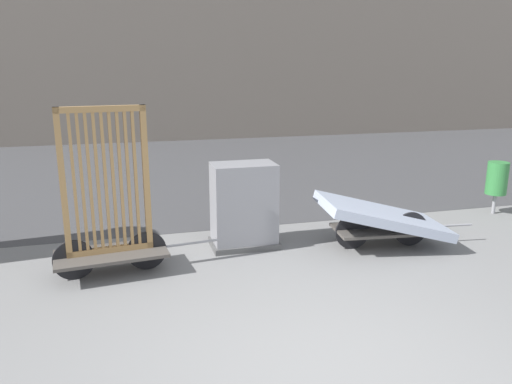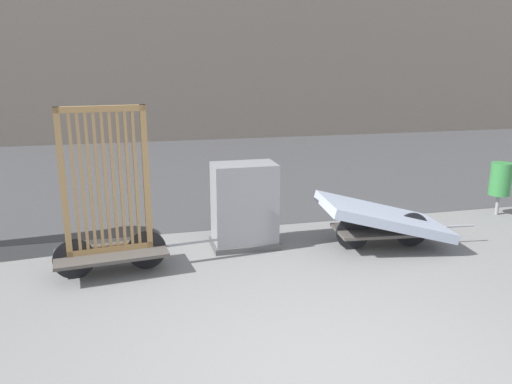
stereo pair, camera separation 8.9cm
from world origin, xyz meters
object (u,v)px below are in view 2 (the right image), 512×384
Objects in this scene: trash_bin at (500,179)px; bike_cart_with_mattress at (384,219)px; bike_cart_with_bedframe at (109,217)px; utility_cabinet at (244,208)px.

bike_cart_with_mattress is at bearing -159.86° from trash_bin.
bike_cart_with_bedframe is 3.66m from bike_cart_with_mattress.
bike_cart_with_bedframe is 1.87m from utility_cabinet.
bike_cart_with_mattress is 1.91× the size of utility_cabinet.
trash_bin is (2.69, 0.99, 0.19)m from bike_cart_with_mattress.
trash_bin is at bearing 26.21° from bike_cart_with_mattress.
bike_cart_with_bedframe is at bearing -171.16° from trash_bin.
utility_cabinet is 1.32× the size of trash_bin.
bike_cart_with_bedframe is 1.72× the size of utility_cabinet.
utility_cabinet is at bearing 169.84° from bike_cart_with_mattress.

